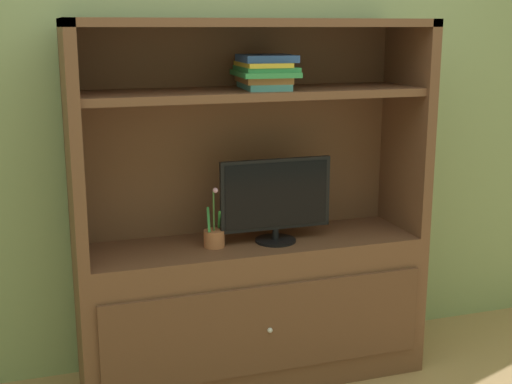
# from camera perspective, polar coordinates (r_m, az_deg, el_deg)

# --- Properties ---
(painted_rear_wall) EXTENTS (6.00, 0.10, 2.80)m
(painted_rear_wall) POSITION_cam_1_polar(r_m,az_deg,el_deg) (3.49, -2.09, 8.76)
(painted_rear_wall) COLOR #8C9E6B
(painted_rear_wall) RESTS_ON ground_plane
(media_console) EXTENTS (1.64, 0.49, 1.72)m
(media_console) POSITION_cam_1_polar(r_m,az_deg,el_deg) (3.35, -0.31, -6.50)
(media_console) COLOR brown
(media_console) RESTS_ON ground_plane
(tv_monitor) EXTENTS (0.53, 0.19, 0.40)m
(tv_monitor) POSITION_cam_1_polar(r_m,az_deg,el_deg) (3.23, 1.64, -0.54)
(tv_monitor) COLOR black
(tv_monitor) RESTS_ON media_console
(potted_plant) EXTENTS (0.10, 0.10, 0.28)m
(potted_plant) POSITION_cam_1_polar(r_m,az_deg,el_deg) (3.20, -3.45, -3.71)
(potted_plant) COLOR #B26642
(potted_plant) RESTS_ON media_console
(magazine_stack) EXTENTS (0.28, 0.36, 0.15)m
(magazine_stack) POSITION_cam_1_polar(r_m,az_deg,el_deg) (3.16, 0.71, 9.83)
(magazine_stack) COLOR teal
(magazine_stack) RESTS_ON media_console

